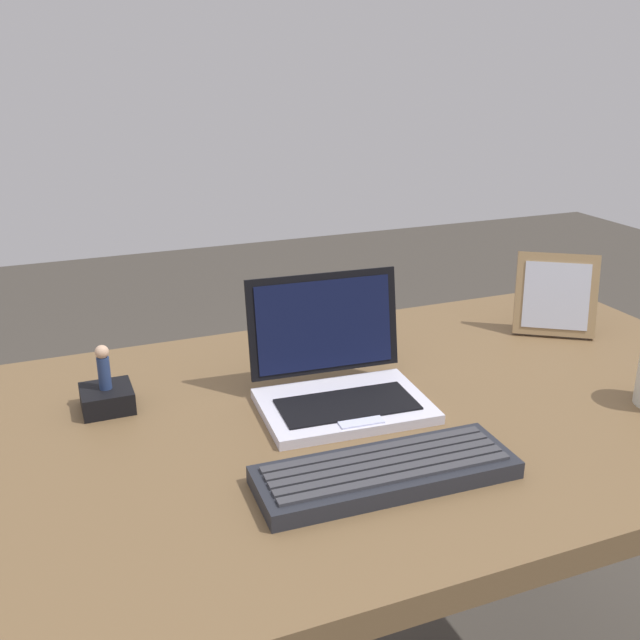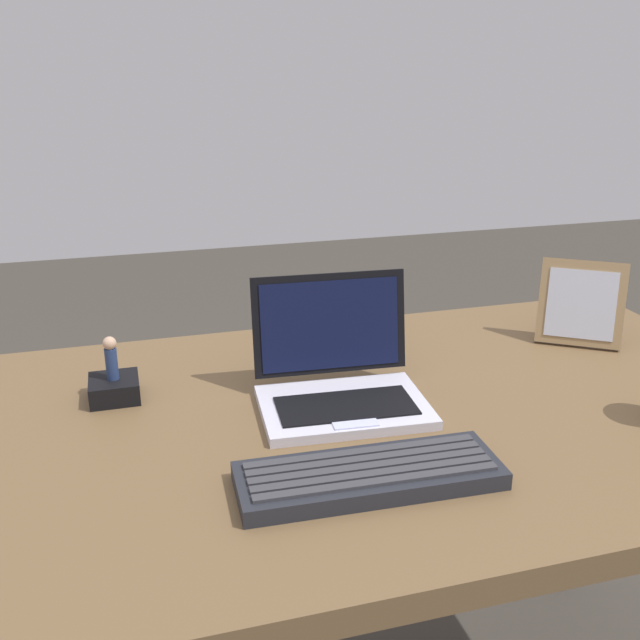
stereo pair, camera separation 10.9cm
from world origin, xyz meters
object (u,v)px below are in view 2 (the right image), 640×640
object	(u,v)px
laptop_front	(339,381)
photo_frame	(581,304)
external_keyboard	(369,475)
figurine_stand	(114,389)
figurine	(111,357)

from	to	relation	value
laptop_front	photo_frame	xyz separation A→B (m)	(0.52, 0.12, 0.04)
external_keyboard	figurine_stand	world-z (taller)	figurine_stand
external_keyboard	photo_frame	size ratio (longest dim) A/B	2.16
laptop_front	external_keyboard	size ratio (longest dim) A/B	0.77
photo_frame	figurine_stand	size ratio (longest dim) A/B	2.06
external_keyboard	laptop_front	bearing A→B (deg)	82.28
external_keyboard	figurine_stand	xyz separation A→B (m)	(-0.31, 0.35, 0.00)
external_keyboard	photo_frame	world-z (taller)	photo_frame
photo_frame	figurine_stand	world-z (taller)	photo_frame
laptop_front	figurine	bearing A→B (deg)	161.55
external_keyboard	photo_frame	xyz separation A→B (m)	(0.55, 0.35, 0.07)
external_keyboard	figurine	distance (m)	0.47
laptop_front	photo_frame	distance (m)	0.53
laptop_front	external_keyboard	distance (m)	0.24
photo_frame	figurine	world-z (taller)	photo_frame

